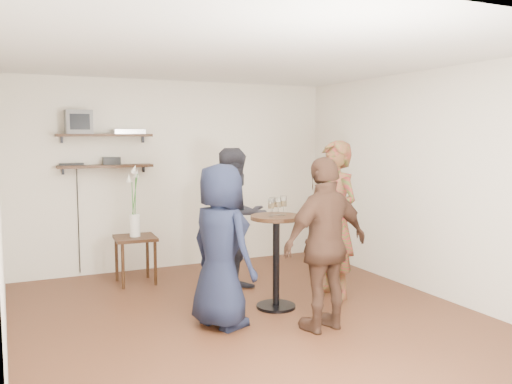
% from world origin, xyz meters
% --- Properties ---
extents(room, '(4.58, 5.08, 2.68)m').
position_xyz_m(room, '(0.00, 0.00, 1.30)').
color(room, '#442516').
rests_on(room, ground).
extents(shelf_upper, '(1.20, 0.25, 0.04)m').
position_xyz_m(shelf_upper, '(-1.00, 2.38, 1.85)').
color(shelf_upper, black).
rests_on(shelf_upper, room).
extents(shelf_lower, '(1.20, 0.25, 0.04)m').
position_xyz_m(shelf_lower, '(-1.00, 2.38, 1.45)').
color(shelf_lower, black).
rests_on(shelf_lower, room).
extents(crt_monitor, '(0.32, 0.30, 0.30)m').
position_xyz_m(crt_monitor, '(-1.32, 2.38, 2.02)').
color(crt_monitor, '#59595B').
rests_on(crt_monitor, shelf_upper).
extents(dvd_deck, '(0.40, 0.24, 0.06)m').
position_xyz_m(dvd_deck, '(-0.69, 2.38, 1.90)').
color(dvd_deck, silver).
rests_on(dvd_deck, shelf_upper).
extents(radio, '(0.22, 0.10, 0.10)m').
position_xyz_m(radio, '(-0.92, 2.38, 1.52)').
color(radio, black).
rests_on(radio, shelf_lower).
extents(power_strip, '(0.30, 0.05, 0.03)m').
position_xyz_m(power_strip, '(-1.42, 2.42, 1.48)').
color(power_strip, black).
rests_on(power_strip, shelf_lower).
extents(side_table, '(0.52, 0.52, 0.59)m').
position_xyz_m(side_table, '(-0.76, 1.83, 0.50)').
color(side_table, black).
rests_on(side_table, room).
extents(vase_lilies, '(0.19, 0.19, 0.91)m').
position_xyz_m(vase_lilies, '(-0.76, 1.83, 0.88)').
color(vase_lilies, white).
rests_on(vase_lilies, side_table).
extents(drinks_table, '(0.55, 0.55, 1.00)m').
position_xyz_m(drinks_table, '(0.39, 0.22, 0.64)').
color(drinks_table, black).
rests_on(drinks_table, room).
extents(wine_glass_fl, '(0.06, 0.06, 0.18)m').
position_xyz_m(wine_glass_fl, '(0.31, 0.19, 1.13)').
color(wine_glass_fl, silver).
rests_on(wine_glass_fl, drinks_table).
extents(wine_glass_fr, '(0.07, 0.07, 0.21)m').
position_xyz_m(wine_glass_fr, '(0.46, 0.20, 1.14)').
color(wine_glass_fr, silver).
rests_on(wine_glass_fr, drinks_table).
extents(wine_glass_bl, '(0.06, 0.06, 0.19)m').
position_xyz_m(wine_glass_bl, '(0.37, 0.28, 1.13)').
color(wine_glass_bl, silver).
rests_on(wine_glass_bl, drinks_table).
extents(wine_glass_br, '(0.06, 0.06, 0.19)m').
position_xyz_m(wine_glass_br, '(0.41, 0.22, 1.13)').
color(wine_glass_br, silver).
rests_on(wine_glass_br, drinks_table).
extents(person_plaid, '(0.49, 0.69, 1.79)m').
position_xyz_m(person_plaid, '(1.17, 0.29, 0.90)').
color(person_plaid, maroon).
rests_on(person_plaid, room).
extents(person_dark, '(0.93, 0.78, 1.70)m').
position_xyz_m(person_dark, '(0.25, 1.00, 0.85)').
color(person_dark, black).
rests_on(person_dark, room).
extents(person_navy, '(0.74, 0.90, 1.58)m').
position_xyz_m(person_navy, '(-0.35, -0.05, 0.79)').
color(person_navy, black).
rests_on(person_navy, room).
extents(person_brown, '(1.02, 0.55, 1.65)m').
position_xyz_m(person_brown, '(0.51, -0.56, 0.83)').
color(person_brown, '#3F261B').
rests_on(person_brown, room).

